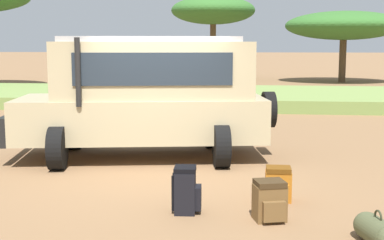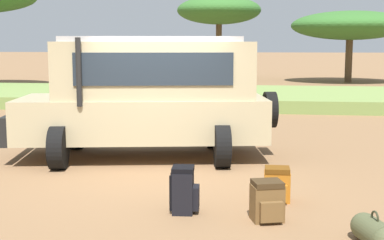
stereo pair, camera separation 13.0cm
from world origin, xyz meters
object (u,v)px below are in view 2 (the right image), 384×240
Objects in this scene: safari_vehicle at (148,94)px; backpack_near_rear_wheel at (184,190)px; duffel_bag_low_black_case at (374,233)px; acacia_tree_centre_back at (350,26)px; acacia_tree_left_mid at (219,11)px; backpack_beside_front_wheel at (267,201)px; backpack_cluster_center at (277,185)px.

safari_vehicle reaches higher than backpack_near_rear_wheel.
duffel_bag_low_black_case is 28.08m from acacia_tree_centre_back.
backpack_near_rear_wheel reaches higher than duffel_bag_low_black_case.
safari_vehicle is 0.90× the size of acacia_tree_left_mid.
acacia_tree_centre_back is (8.18, -2.96, -1.13)m from acacia_tree_left_mid.
acacia_tree_centre_back is at bearing -19.90° from acacia_tree_left_mid.
safari_vehicle is 8.53× the size of backpack_near_rear_wheel.
safari_vehicle is at bearing -107.90° from acacia_tree_centre_back.
safari_vehicle is 3.84m from backpack_near_rear_wheel.
backpack_beside_front_wheel is 1.42m from duffel_bag_low_black_case.
backpack_near_rear_wheel is 29.99m from acacia_tree_left_mid.
acacia_tree_centre_back is at bearing 81.94° from duffel_bag_low_black_case.
acacia_tree_centre_back reaches higher than duffel_bag_low_black_case.
backpack_cluster_center is 1.97m from duffel_bag_low_black_case.
safari_vehicle is at bearing 109.57° from backpack_near_rear_wheel.
backpack_beside_front_wheel is 0.83× the size of backpack_near_rear_wheel.
backpack_near_rear_wheel reaches higher than backpack_cluster_center.
safari_vehicle is at bearing -88.46° from acacia_tree_left_mid.
acacia_tree_centre_back is (3.91, 27.62, 3.27)m from duffel_bag_low_black_case.
acacia_tree_left_mid is (-3.22, 28.91, 4.32)m from backpack_cluster_center.
acacia_tree_centre_back is (5.11, 26.86, 3.18)m from backpack_beside_front_wheel.
duffel_bag_low_black_case is at bearing -22.37° from backpack_near_rear_wheel.
acacia_tree_centre_back reaches higher than backpack_beside_front_wheel.
backpack_beside_front_wheel is at bearing -84.11° from acacia_tree_left_mid.
backpack_beside_front_wheel is at bearing -57.36° from safari_vehicle.
backpack_near_rear_wheel is 0.09× the size of acacia_tree_centre_back.
duffel_bag_low_black_case is at bearing -51.31° from safari_vehicle.
safari_vehicle reaches higher than backpack_cluster_center.
acacia_tree_centre_back is (7.48, 23.16, 2.14)m from safari_vehicle.
backpack_near_rear_wheel is at bearing -70.43° from safari_vehicle.
backpack_cluster_center is at bearing -47.94° from safari_vehicle.
backpack_beside_front_wheel is at bearing -99.29° from backpack_cluster_center.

